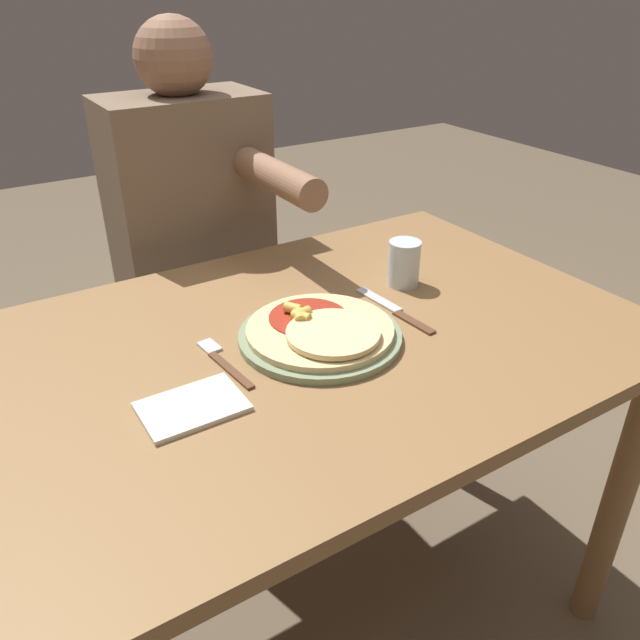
# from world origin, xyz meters

# --- Properties ---
(ground_plane) EXTENTS (8.00, 8.00, 0.00)m
(ground_plane) POSITION_xyz_m (0.00, 0.00, 0.00)
(ground_plane) COLOR brown
(dining_table) EXTENTS (1.19, 0.82, 0.77)m
(dining_table) POSITION_xyz_m (0.00, 0.00, 0.65)
(dining_table) COLOR olive
(dining_table) RESTS_ON ground_plane
(plate) EXTENTS (0.29, 0.29, 0.01)m
(plate) POSITION_xyz_m (-0.01, -0.02, 0.78)
(plate) COLOR gray
(plate) RESTS_ON dining_table
(pizza) EXTENTS (0.26, 0.26, 0.04)m
(pizza) POSITION_xyz_m (-0.01, -0.03, 0.80)
(pizza) COLOR #E0C689
(pizza) RESTS_ON plate
(fork) EXTENTS (0.03, 0.18, 0.00)m
(fork) POSITION_xyz_m (-0.19, 0.01, 0.78)
(fork) COLOR brown
(fork) RESTS_ON dining_table
(knife) EXTENTS (0.03, 0.22, 0.00)m
(knife) POSITION_xyz_m (0.17, -0.01, 0.78)
(knife) COLOR brown
(knife) RESTS_ON dining_table
(drinking_glass) EXTENTS (0.07, 0.07, 0.10)m
(drinking_glass) POSITION_xyz_m (0.26, 0.08, 0.82)
(drinking_glass) COLOR silver
(drinking_glass) RESTS_ON dining_table
(napkin) EXTENTS (0.15, 0.11, 0.01)m
(napkin) POSITION_xyz_m (-0.28, -0.09, 0.78)
(napkin) COLOR silver
(napkin) RESTS_ON dining_table
(person_diner) EXTENTS (0.38, 0.52, 1.27)m
(person_diner) POSITION_xyz_m (0.00, 0.60, 0.74)
(person_diner) COLOR #2D2D38
(person_diner) RESTS_ON ground_plane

